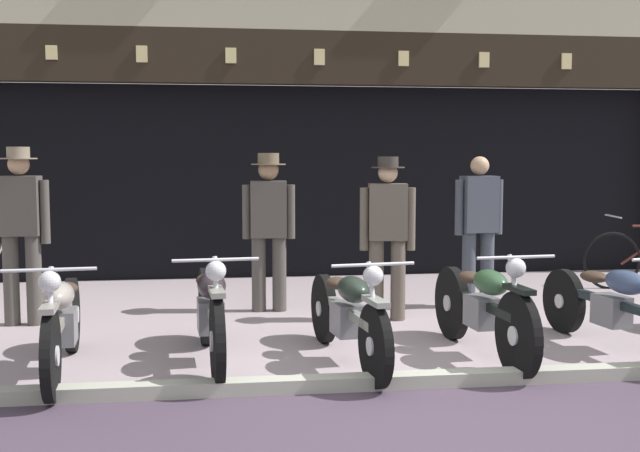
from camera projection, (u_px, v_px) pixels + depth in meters
The scene contains 12 objects.
ground at pixel (455, 447), 4.54m from camera, with size 22.60×22.00×0.18m.
shop_facade at pixel (302, 150), 12.26m from camera, with size 10.90×4.42×6.49m.
motorcycle_left at pixel (62, 320), 5.87m from camera, with size 0.62×2.02×0.91m.
motorcycle_center_left at pixel (211, 310), 6.17m from camera, with size 0.62×2.00×0.94m.
motorcycle_center at pixel (348, 313), 6.19m from camera, with size 0.62×2.02×0.90m.
motorcycle_center_right at pixel (483, 306), 6.37m from camera, with size 0.62×1.97×0.92m.
motorcycle_right at pixel (614, 304), 6.56m from camera, with size 0.62×2.03×0.90m.
salesman_left at pixel (21, 226), 7.55m from camera, with size 0.56×0.35×1.75m.
shopkeeper_center at pixel (269, 223), 8.24m from camera, with size 0.56×0.37×1.69m.
salesman_right at pixel (388, 230), 7.79m from camera, with size 0.56×0.33×1.65m.
assistant_far_right at pixel (479, 224), 8.47m from camera, with size 0.56×0.27×1.65m.
advert_board_near at pixel (413, 152), 10.87m from camera, with size 0.71×0.03×1.11m.
Camera 1 is at (-1.37, -5.25, 1.66)m, focal length 43.55 mm.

